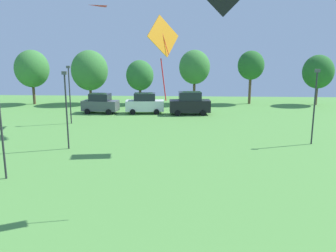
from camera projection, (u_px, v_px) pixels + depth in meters
The scene contains 15 objects.
kite_flying_3 at pixel (163, 40), 15.28m from camera, with size 1.27×1.37×3.69m.
kite_flying_6 at pixel (108, 12), 33.63m from camera, with size 2.02×2.23×0.04m.
parked_car_leftmost at pixel (100, 103), 41.56m from camera, with size 4.31×2.38×2.31m.
parked_car_second_from_left at pixel (145, 103), 41.41m from camera, with size 4.52×2.21×2.38m.
parked_car_third_from_left at pixel (190, 104), 40.67m from camera, with size 4.74×2.35×2.61m.
light_post_0 at pixel (70, 91), 35.23m from camera, with size 0.36×0.20×5.77m.
light_post_1 at pixel (0, 116), 19.77m from camera, with size 0.36×0.20×6.58m.
light_post_2 at pixel (315, 102), 27.39m from camera, with size 0.36×0.20×5.86m.
light_post_3 at pixel (66, 106), 26.06m from camera, with size 0.36×0.20×5.78m.
treeline_tree_0 at pixel (32, 69), 47.78m from camera, with size 4.54×4.54×7.30m.
treeline_tree_1 at pixel (90, 70), 48.02m from camera, with size 4.92×4.92×7.27m.
treeline_tree_2 at pixel (140, 75), 48.00m from camera, with size 3.71×3.71×5.96m.
treeline_tree_3 at pixel (195, 67), 48.12m from camera, with size 4.18×4.18×7.31m.
treeline_tree_4 at pixel (251, 66), 48.07m from camera, with size 3.55×3.55×7.20m.
treeline_tree_5 at pixel (318, 72), 47.18m from camera, with size 4.05×4.05×6.67m.
Camera 1 is at (0.08, 3.20, 7.28)m, focal length 38.00 mm.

